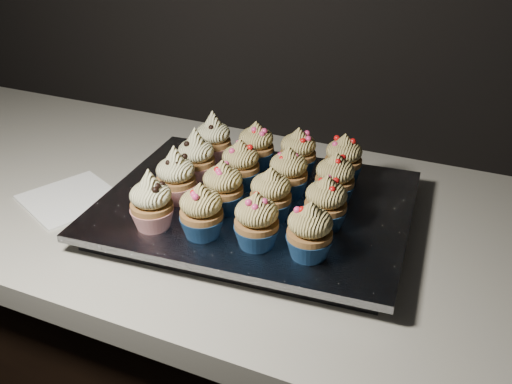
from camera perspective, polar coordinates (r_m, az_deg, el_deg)
worktop at (r=0.93m, az=4.53°, el=-3.89°), size 2.44×0.64×0.04m
napkin at (r=1.02m, az=-18.01°, el=-0.64°), size 0.19×0.19×0.00m
baking_tray at (r=0.91m, az=-0.00°, el=-2.14°), size 0.47×0.37×0.02m
foil_lining at (r=0.90m, az=-0.00°, el=-1.22°), size 0.51×0.41×0.01m
cupcake_0 at (r=0.83m, az=-10.42°, el=-1.05°), size 0.06×0.06×0.10m
cupcake_1 at (r=0.80m, az=-5.47°, el=-1.99°), size 0.06×0.06×0.08m
cupcake_2 at (r=0.78m, az=0.06°, el=-2.97°), size 0.06×0.06×0.08m
cupcake_3 at (r=0.76m, az=5.39°, el=-3.99°), size 0.06×0.06×0.08m
cupcake_4 at (r=0.89m, az=-8.01°, el=1.46°), size 0.06×0.06×0.10m
cupcake_5 at (r=0.86m, az=-3.32°, el=0.43°), size 0.06×0.06×0.08m
cupcake_6 at (r=0.84m, az=1.49°, el=-0.31°), size 0.06×0.06×0.08m
cupcake_7 at (r=0.83m, az=6.99°, el=-1.16°), size 0.06×0.06×0.08m
cupcake_8 at (r=0.95m, az=-6.00°, el=3.41°), size 0.06×0.06×0.10m
cupcake_9 at (r=0.93m, az=-1.55°, el=2.70°), size 0.06×0.06×0.08m
cupcake_10 at (r=0.90m, az=3.25°, el=1.89°), size 0.06×0.06×0.08m
cupcake_11 at (r=0.89m, az=7.88°, el=1.26°), size 0.06×0.06×0.08m
cupcake_12 at (r=1.02m, az=-4.28°, el=5.26°), size 0.06×0.06×0.10m
cupcake_13 at (r=0.99m, az=0.01°, el=4.60°), size 0.06×0.06×0.08m
cupcake_14 at (r=0.97m, az=4.22°, el=3.92°), size 0.06×0.06×0.08m
cupcake_15 at (r=0.96m, az=8.74°, el=3.23°), size 0.06×0.06×0.08m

